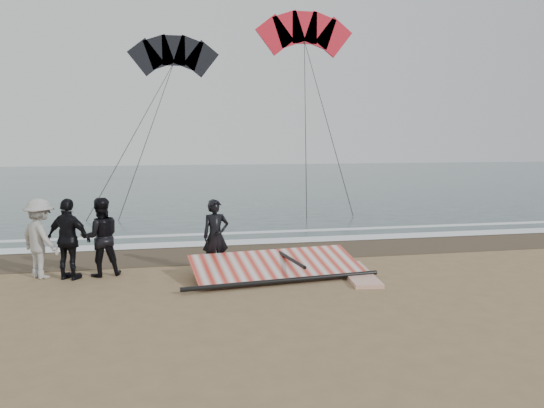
{
  "coord_description": "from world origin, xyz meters",
  "views": [
    {
      "loc": [
        -2.57,
        -10.79,
        3.31
      ],
      "look_at": [
        0.29,
        3.0,
        1.6
      ],
      "focal_mm": 35.0,
      "sensor_mm": 36.0,
      "label": 1
    }
  ],
  "objects": [
    {
      "name": "wet_sand",
      "position": [
        0.0,
        4.5,
        0.01
      ],
      "size": [
        120.0,
        2.8,
        0.01
      ],
      "primitive_type": "cube",
      "color": "#4C3D2B",
      "rests_on": "ground"
    },
    {
      "name": "sea",
      "position": [
        0.0,
        33.0,
        0.01
      ],
      "size": [
        120.0,
        54.0,
        0.02
      ],
      "primitive_type": "cube",
      "color": "#233838",
      "rests_on": "ground"
    },
    {
      "name": "foam_near",
      "position": [
        0.0,
        5.9,
        0.03
      ],
      "size": [
        120.0,
        0.9,
        0.01
      ],
      "primitive_type": "cube",
      "color": "white",
      "rests_on": "sea"
    },
    {
      "name": "sail_rig",
      "position": [
        0.04,
        1.63,
        0.2
      ],
      "size": [
        4.73,
        2.21,
        0.52
      ],
      "color": "black",
      "rests_on": "ground"
    },
    {
      "name": "foam_far",
      "position": [
        0.0,
        7.6,
        0.03
      ],
      "size": [
        120.0,
        0.45,
        0.01
      ],
      "primitive_type": "cube",
      "color": "white",
      "rests_on": "sea"
    },
    {
      "name": "kite_red",
      "position": [
        6.49,
        22.73,
        9.83
      ],
      "size": [
        6.98,
        6.32,
        15.98
      ],
      "color": "red",
      "rests_on": "ground"
    },
    {
      "name": "board_white",
      "position": [
        2.06,
        1.17,
        0.05
      ],
      "size": [
        0.96,
        2.41,
        0.09
      ],
      "primitive_type": "cube",
      "rotation": [
        0.0,
        0.0,
        -0.13
      ],
      "color": "silver",
      "rests_on": "ground"
    },
    {
      "name": "man_main",
      "position": [
        -1.3,
        2.23,
        0.92
      ],
      "size": [
        0.74,
        0.56,
        1.84
      ],
      "primitive_type": "imported",
      "rotation": [
        0.0,
        0.0,
        0.19
      ],
      "color": "black",
      "rests_on": "ground"
    },
    {
      "name": "kite_dark",
      "position": [
        -1.65,
        26.6,
        8.79
      ],
      "size": [
        6.7,
        7.77,
        17.84
      ],
      "color": "black",
      "rests_on": "ground"
    },
    {
      "name": "trio_cluster",
      "position": [
        -4.85,
        2.46,
        0.97
      ],
      "size": [
        2.63,
        1.46,
        1.94
      ],
      "color": "black",
      "rests_on": "ground"
    },
    {
      "name": "ground",
      "position": [
        0.0,
        0.0,
        0.0
      ],
      "size": [
        120.0,
        120.0,
        0.0
      ],
      "primitive_type": "plane",
      "color": "#8C704C",
      "rests_on": "ground"
    },
    {
      "name": "board_cream",
      "position": [
        1.76,
        2.86,
        0.05
      ],
      "size": [
        0.91,
        2.43,
        0.1
      ],
      "primitive_type": "cube",
      "rotation": [
        0.0,
        0.0,
        0.12
      ],
      "color": "beige",
      "rests_on": "ground"
    }
  ]
}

